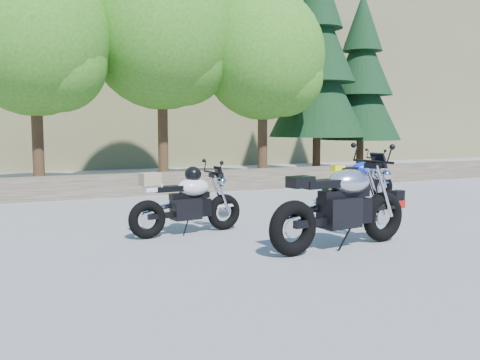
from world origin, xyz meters
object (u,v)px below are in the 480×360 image
at_px(backpack, 397,199).
at_px(white_bike, 186,201).
at_px(blue_bike, 359,181).
at_px(silver_bike, 342,206).

bearing_deg(backpack, white_bike, 178.74).
xyz_separation_m(blue_bike, backpack, (0.29, -0.88, -0.29)).
relative_size(white_bike, blue_bike, 0.98).
height_order(white_bike, blue_bike, white_bike).
xyz_separation_m(white_bike, blue_bike, (4.39, 1.65, -0.04)).
height_order(silver_bike, white_bike, silver_bike).
height_order(blue_bike, backpack, blue_bike).
relative_size(silver_bike, blue_bike, 1.23).
bearing_deg(silver_bike, backpack, 30.83).
bearing_deg(blue_bike, backpack, -75.54).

